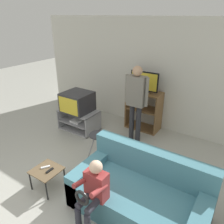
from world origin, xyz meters
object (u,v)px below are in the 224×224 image
Objects in this scene: media_shelf at (144,110)px; couch at (140,194)px; television_main at (77,102)px; television_flat at (144,82)px; tv_stand at (79,120)px; person_standing_adult at (136,97)px; snack_table at (47,172)px; person_seated_child at (93,191)px; remote_control_white at (45,167)px; remote_control_black at (50,170)px; folding_stool at (98,140)px.

media_shelf is 0.51× the size of couch.
television_main is 0.94× the size of television_flat.
couch is (2.38, -1.40, 0.04)m from tv_stand.
television_flat is (1.30, 0.88, 0.47)m from television_main.
person_standing_adult is (0.11, -0.60, -0.15)m from television_flat.
snack_table is (-0.37, -2.73, -0.17)m from media_shelf.
couch is 0.76m from person_seated_child.
snack_table is (-0.36, -2.70, -0.87)m from television_flat.
media_shelf is 2.76m from snack_table.
remote_control_white is 1.14m from person_seated_child.
folding_stool is at bearing 76.33° from remote_control_black.
couch reaches higher than remote_control_white.
person_standing_adult is (1.42, 0.28, 0.32)m from television_main.
tv_stand is at bearing 116.87° from snack_table.
television_flat is 0.63m from person_standing_adult.
remote_control_black is (0.07, 0.01, 0.05)m from snack_table.
media_shelf is at bearing 114.66° from remote_control_white.
television_main is at bearing -164.92° from tv_stand.
television_main is at bearing 149.93° from remote_control_white.
television_flat is (-0.01, -0.03, 0.70)m from media_shelf.
tv_stand is 1.44× the size of television_main.
media_shelf reaches higher than television_main.
person_standing_adult is 2.35m from person_seated_child.
television_main is at bearing -145.37° from media_shelf.
remote_control_black is 1.45m from couch.
television_main is 0.67× the size of media_shelf.
person_seated_child reaches higher than remote_control_white.
couch is (1.45, 0.43, -0.04)m from snack_table.
remote_control_white is at bearing 151.04° from snack_table.
folding_stool is 1.04m from remote_control_white.
person_standing_adult is at bearing 104.55° from person_seated_child.
person_seated_child reaches higher than media_shelf.
television_main is at bearing 135.59° from person_seated_child.
television_flat is 4.73× the size of remote_control_black.
remote_control_white is (-0.36, -0.96, -0.14)m from folding_stool.
person_seated_child is at bearing -44.41° from television_main.
couch is at bearing -64.26° from television_flat.
media_shelf is at bearing 83.33° from remote_control_black.
person_seated_child is (0.58, -2.23, -0.45)m from person_standing_adult.
remote_control_black is (-0.23, -0.98, -0.14)m from folding_stool.
media_shelf reaches higher than remote_control_white.
snack_table is at bearing -171.61° from remote_control_black.
person_standing_adult is at bearing 78.73° from remote_control_black.
folding_stool is 1.06m from snack_table.
couch is 1.89× the size of person_seated_child.
television_main is 2.11m from remote_control_black.
remote_control_white is 0.08× the size of couch.
media_shelf is 2.74m from remote_control_black.
media_shelf is 0.56× the size of person_standing_adult.
tv_stand is at bearing 149.62° from couch.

